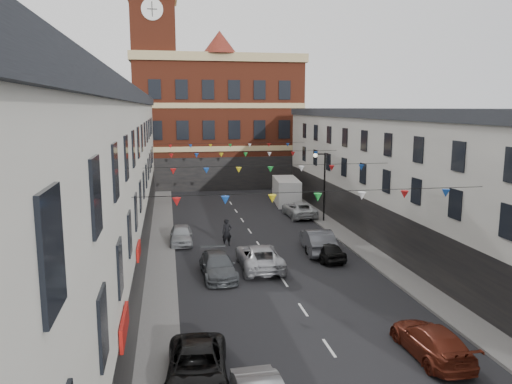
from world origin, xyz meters
TOP-DOWN VIEW (x-y plane):
  - ground at (0.00, 0.00)m, footprint 160.00×160.00m
  - pavement_left at (-6.90, 2.00)m, footprint 1.80×64.00m
  - pavement_right at (6.90, 2.00)m, footprint 1.80×64.00m
  - terrace_left at (-11.78, 1.00)m, footprint 8.40×56.00m
  - terrace_right at (11.78, 1.00)m, footprint 8.40×56.00m
  - civic_building at (0.00, 37.95)m, footprint 20.60×13.30m
  - clock_tower at (-7.50, 35.00)m, footprint 5.60×5.60m
  - distant_hill at (-4.00, 62.00)m, footprint 40.00×14.00m
  - street_lamp at (6.55, 14.00)m, footprint 1.10×0.36m
  - car_left_c at (-5.50, -9.74)m, footprint 2.51×4.85m
  - car_left_d at (-3.60, 1.58)m, footprint 2.04×4.69m
  - car_left_e at (-5.50, 9.20)m, footprint 1.72×4.03m
  - car_right_c at (3.75, -9.35)m, footprint 1.85×4.48m
  - car_right_d at (3.60, 3.72)m, footprint 2.02×3.98m
  - car_right_e at (3.60, 5.35)m, footprint 2.20×5.09m
  - car_right_f at (5.29, 16.48)m, footprint 2.42×5.08m
  - moving_car at (-0.94, 2.70)m, footprint 2.50×5.35m
  - white_van at (5.60, 22.78)m, footprint 2.84×6.07m
  - pedestrian at (-2.30, 8.09)m, footprint 0.77×0.56m

SIDE VIEW (x-z plane):
  - ground at x=0.00m, z-range 0.00..0.00m
  - pavement_left at x=-6.90m, z-range 0.00..0.15m
  - pavement_right at x=6.90m, z-range 0.00..0.15m
  - car_right_c at x=3.75m, z-range 0.00..1.29m
  - car_right_d at x=3.60m, z-range 0.00..1.30m
  - car_left_c at x=-5.50m, z-range 0.00..1.31m
  - car_left_d at x=-3.60m, z-range 0.00..1.34m
  - car_left_e at x=-5.50m, z-range 0.00..1.36m
  - car_right_f at x=5.29m, z-range 0.00..1.40m
  - moving_car at x=-0.94m, z-range 0.00..1.48m
  - car_right_e at x=3.60m, z-range 0.00..1.63m
  - pedestrian at x=-2.30m, z-range 0.00..1.95m
  - white_van at x=5.60m, z-range 0.00..2.60m
  - street_lamp at x=6.55m, z-range 0.90..6.90m
  - terrace_right at x=11.78m, z-range 0.00..9.70m
  - distant_hill at x=-4.00m, z-range 0.00..10.00m
  - terrace_left at x=-11.78m, z-range 0.00..10.70m
  - civic_building at x=0.00m, z-range -1.11..17.39m
  - clock_tower at x=-7.50m, z-range -0.07..29.93m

